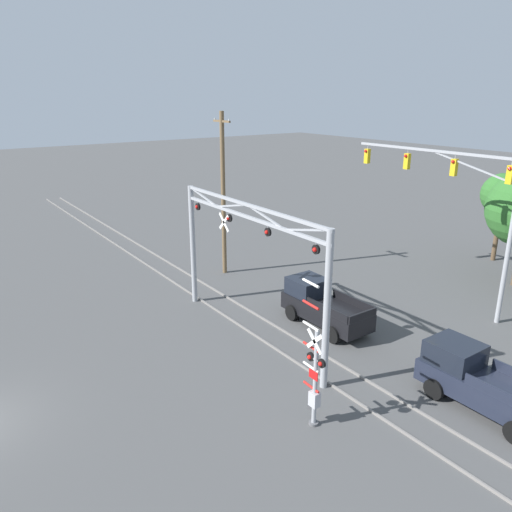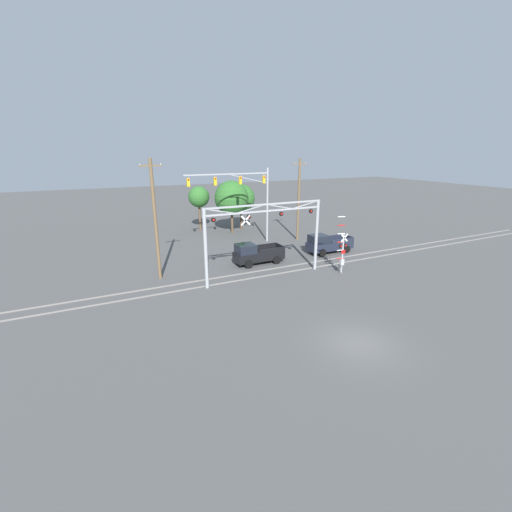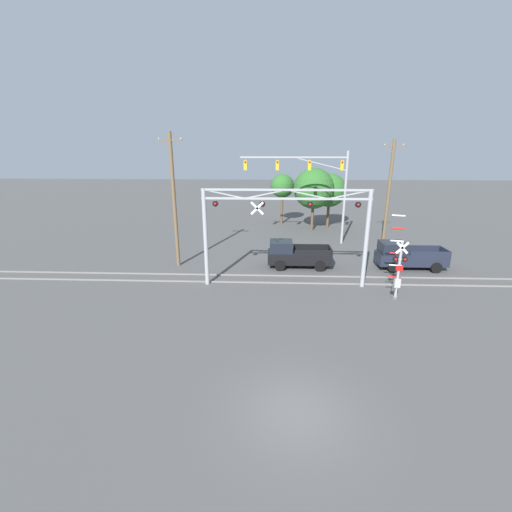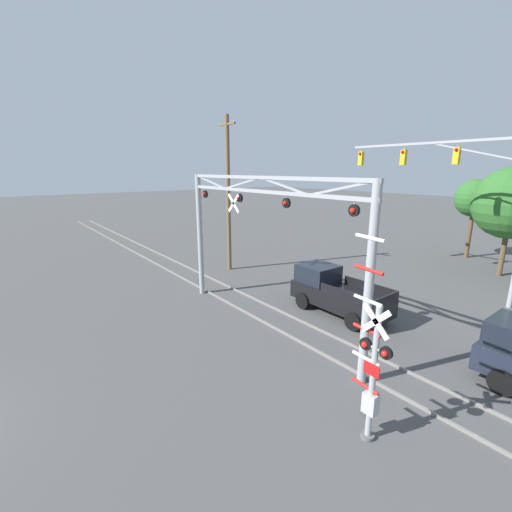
{
  "view_description": "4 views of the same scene",
  "coord_description": "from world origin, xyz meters",
  "px_view_note": "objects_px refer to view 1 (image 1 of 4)",
  "views": [
    {
      "loc": [
        18.07,
        -0.27,
        11.31
      ],
      "look_at": [
        -0.44,
        12.88,
        3.87
      ],
      "focal_mm": 35.0,
      "sensor_mm": 36.0,
      "label": 1
    },
    {
      "loc": [
        -13.16,
        -13.27,
        10.88
      ],
      "look_at": [
        -0.83,
        12.22,
        2.1
      ],
      "focal_mm": 24.0,
      "sensor_mm": 36.0,
      "label": 2
    },
    {
      "loc": [
        -1.02,
        -10.06,
        9.0
      ],
      "look_at": [
        -1.92,
        11.19,
        2.38
      ],
      "focal_mm": 24.0,
      "sensor_mm": 36.0,
      "label": 3
    },
    {
      "loc": [
        11.12,
        3.2,
        6.85
      ],
      "look_at": [
        -1.2,
        12.77,
        2.91
      ],
      "focal_mm": 24.0,
      "sensor_mm": 36.0,
      "label": 4
    }
  ],
  "objects_px": {
    "utility_pole_left": "(223,193)",
    "pickup_truck_following": "(481,382)",
    "pickup_truck_lead": "(322,305)",
    "crossing_gantry": "(248,253)",
    "crossing_signal_mast": "(314,377)",
    "traffic_signal_span": "(469,196)",
    "background_tree_far_left_verge": "(503,195)"
  },
  "relations": [
    {
      "from": "utility_pole_left",
      "to": "pickup_truck_following",
      "type": "bearing_deg",
      "value": -0.13
    },
    {
      "from": "crossing_signal_mast",
      "to": "utility_pole_left",
      "type": "relative_size",
      "value": 0.52
    },
    {
      "from": "pickup_truck_following",
      "to": "utility_pole_left",
      "type": "relative_size",
      "value": 0.51
    },
    {
      "from": "utility_pole_left",
      "to": "crossing_signal_mast",
      "type": "bearing_deg",
      "value": -20.95
    },
    {
      "from": "traffic_signal_span",
      "to": "crossing_gantry",
      "type": "bearing_deg",
      "value": -107.87
    },
    {
      "from": "crossing_gantry",
      "to": "utility_pole_left",
      "type": "bearing_deg",
      "value": 155.03
    },
    {
      "from": "crossing_signal_mast",
      "to": "pickup_truck_following",
      "type": "relative_size",
      "value": 1.03
    },
    {
      "from": "pickup_truck_lead",
      "to": "pickup_truck_following",
      "type": "xyz_separation_m",
      "value": [
        8.72,
        0.0,
        0.0
      ]
    },
    {
      "from": "pickup_truck_lead",
      "to": "pickup_truck_following",
      "type": "bearing_deg",
      "value": 0.03
    },
    {
      "from": "crossing_signal_mast",
      "to": "pickup_truck_following",
      "type": "distance_m",
      "value": 6.53
    },
    {
      "from": "background_tree_far_left_verge",
      "to": "crossing_signal_mast",
      "type": "bearing_deg",
      "value": -74.16
    },
    {
      "from": "crossing_signal_mast",
      "to": "background_tree_far_left_verge",
      "type": "bearing_deg",
      "value": 105.84
    },
    {
      "from": "traffic_signal_span",
      "to": "pickup_truck_lead",
      "type": "distance_m",
      "value": 9.5
    },
    {
      "from": "crossing_signal_mast",
      "to": "crossing_gantry",
      "type": "bearing_deg",
      "value": 164.26
    },
    {
      "from": "pickup_truck_following",
      "to": "traffic_signal_span",
      "type": "bearing_deg",
      "value": 128.9
    },
    {
      "from": "pickup_truck_following",
      "to": "utility_pole_left",
      "type": "height_order",
      "value": "utility_pole_left"
    },
    {
      "from": "pickup_truck_following",
      "to": "crossing_signal_mast",
      "type": "bearing_deg",
      "value": -115.92
    },
    {
      "from": "pickup_truck_lead",
      "to": "background_tree_far_left_verge",
      "type": "height_order",
      "value": "background_tree_far_left_verge"
    },
    {
      "from": "pickup_truck_lead",
      "to": "utility_pole_left",
      "type": "height_order",
      "value": "utility_pole_left"
    },
    {
      "from": "crossing_gantry",
      "to": "pickup_truck_lead",
      "type": "bearing_deg",
      "value": 75.32
    },
    {
      "from": "background_tree_far_left_verge",
      "to": "utility_pole_left",
      "type": "bearing_deg",
      "value": -117.61
    },
    {
      "from": "crossing_gantry",
      "to": "pickup_truck_lead",
      "type": "distance_m",
      "value": 5.17
    },
    {
      "from": "crossing_gantry",
      "to": "background_tree_far_left_verge",
      "type": "distance_m",
      "value": 20.86
    },
    {
      "from": "traffic_signal_span",
      "to": "background_tree_far_left_verge",
      "type": "xyz_separation_m",
      "value": [
        -3.24,
        9.46,
        -1.53
      ]
    },
    {
      "from": "crossing_gantry",
      "to": "crossing_signal_mast",
      "type": "bearing_deg",
      "value": -15.74
    },
    {
      "from": "traffic_signal_span",
      "to": "pickup_truck_lead",
      "type": "relative_size",
      "value": 2.06
    },
    {
      "from": "crossing_gantry",
      "to": "utility_pole_left",
      "type": "relative_size",
      "value": 1.07
    },
    {
      "from": "pickup_truck_following",
      "to": "utility_pole_left",
      "type": "distance_m",
      "value": 18.65
    },
    {
      "from": "crossing_gantry",
      "to": "crossing_signal_mast",
      "type": "xyz_separation_m",
      "value": [
        6.91,
        -1.95,
        -2.4
      ]
    },
    {
      "from": "utility_pole_left",
      "to": "crossing_gantry",
      "type": "bearing_deg",
      "value": -24.97
    },
    {
      "from": "utility_pole_left",
      "to": "background_tree_far_left_verge",
      "type": "xyz_separation_m",
      "value": [
        8.86,
        16.93,
        -0.62
      ]
    },
    {
      "from": "crossing_signal_mast",
      "to": "pickup_truck_following",
      "type": "xyz_separation_m",
      "value": [
        2.83,
        5.83,
        -0.87
      ]
    }
  ]
}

